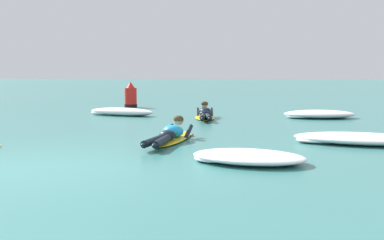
{
  "coord_description": "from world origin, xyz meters",
  "views": [
    {
      "loc": [
        3.24,
        -6.6,
        1.47
      ],
      "look_at": [
        1.65,
        5.62,
        0.18
      ],
      "focal_mm": 44.78,
      "sensor_mm": 36.0,
      "label": 1
    }
  ],
  "objects": [
    {
      "name": "ground_plane",
      "position": [
        0.0,
        10.0,
        0.0
      ],
      "size": [
        120.0,
        120.0,
        0.0
      ],
      "primitive_type": "plane",
      "color": "#387A75"
    },
    {
      "name": "surfer_near",
      "position": [
        1.56,
        2.98,
        0.14
      ],
      "size": [
        0.77,
        2.71,
        0.53
      ],
      "color": "yellow",
      "rests_on": "ground"
    },
    {
      "name": "surfer_far",
      "position": [
        1.77,
        7.74,
        0.14
      ],
      "size": [
        0.82,
        2.49,
        0.53
      ],
      "color": "yellow",
      "rests_on": "ground"
    },
    {
      "name": "whitewater_front",
      "position": [
        -1.0,
        8.39,
        0.12
      ],
      "size": [
        2.39,
        1.29,
        0.25
      ],
      "color": "white",
      "rests_on": "ground"
    },
    {
      "name": "whitewater_mid_left",
      "position": [
        3.17,
        0.97,
        0.09
      ],
      "size": [
        2.03,
        1.51,
        0.19
      ],
      "color": "white",
      "rests_on": "ground"
    },
    {
      "name": "whitewater_back",
      "position": [
        5.35,
        3.22,
        0.1
      ],
      "size": [
        2.73,
        1.53,
        0.21
      ],
      "color": "white",
      "rests_on": "ground"
    },
    {
      "name": "whitewater_far_band",
      "position": [
        5.23,
        8.4,
        0.11
      ],
      "size": [
        2.25,
        1.36,
        0.24
      ],
      "color": "white",
      "rests_on": "ground"
    },
    {
      "name": "channel_marker_buoy",
      "position": [
        -1.61,
        11.84,
        0.4
      ],
      "size": [
        0.5,
        0.5,
        1.0
      ],
      "color": "red",
      "rests_on": "ground"
    }
  ]
}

